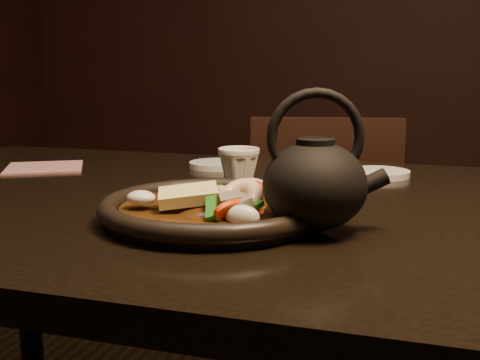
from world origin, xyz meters
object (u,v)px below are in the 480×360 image
(plate, at_px, (213,209))
(teapot, at_px, (315,181))
(chair, at_px, (322,253))
(table, at_px, (247,245))
(tea_cup, at_px, (239,166))

(plate, relative_size, teapot, 1.74)
(chair, bearing_deg, table, 77.32)
(plate, bearing_deg, chair, 89.21)
(table, xyz_separation_m, tea_cup, (-0.04, 0.09, 0.11))
(chair, distance_m, tea_cup, 0.68)
(plate, height_order, teapot, teapot)
(table, bearing_deg, plate, -91.54)
(plate, distance_m, teapot, 0.15)
(plate, xyz_separation_m, tea_cup, (-0.04, 0.24, 0.02))
(table, height_order, plate, plate)
(table, height_order, tea_cup, tea_cup)
(tea_cup, distance_m, teapot, 0.32)
(teapot, bearing_deg, chair, 77.62)
(tea_cup, bearing_deg, chair, 85.04)
(table, xyz_separation_m, chair, (0.01, 0.68, -0.22))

